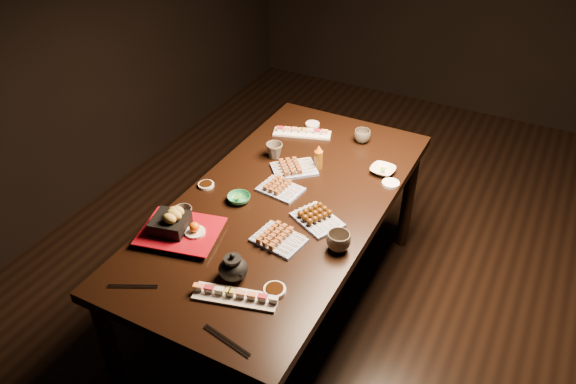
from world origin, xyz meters
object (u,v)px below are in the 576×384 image
at_px(dining_table, 283,260).
at_px(teacup_far_right, 362,136).
at_px(sushi_platter_near, 235,294).
at_px(teacup_far_left, 274,151).
at_px(teacup_near_left, 184,215).
at_px(sushi_platter_far, 302,131).
at_px(yakitori_plate_left, 294,166).
at_px(edamame_bowl_cream, 383,170).
at_px(condiment_bottle, 319,157).
at_px(edamame_bowl_green, 239,199).
at_px(yakitori_plate_center, 281,186).
at_px(teacup_mid_right, 339,241).
at_px(yakitori_plate_right, 279,237).
at_px(teapot, 233,266).
at_px(tempura_tray, 180,224).

xyz_separation_m(dining_table, teacup_far_right, (0.13, 0.68, 0.41)).
xyz_separation_m(dining_table, sushi_platter_near, (0.13, -0.63, 0.39)).
bearing_deg(teacup_far_right, teacup_far_left, -134.00).
distance_m(dining_table, teacup_near_left, 0.62).
distance_m(teacup_near_left, teacup_far_left, 0.67).
relative_size(sushi_platter_far, yakitori_plate_left, 1.47).
xyz_separation_m(edamame_bowl_cream, teacup_near_left, (-0.65, -0.78, 0.02)).
relative_size(teacup_far_right, condiment_bottle, 0.68).
xyz_separation_m(sushi_platter_near, edamame_bowl_green, (-0.31, 0.53, -0.00)).
height_order(yakitori_plate_center, yakitori_plate_left, yakitori_plate_left).
xyz_separation_m(edamame_bowl_green, teacup_mid_right, (0.54, -0.09, 0.02)).
relative_size(sushi_platter_near, teacup_far_left, 3.71).
relative_size(sushi_platter_far, teacup_far_left, 3.65).
height_order(teacup_far_right, condiment_bottle, condiment_bottle).
bearing_deg(teacup_near_left, yakitori_plate_left, 67.57).
distance_m(yakitori_plate_right, teapot, 0.28).
distance_m(edamame_bowl_cream, tempura_tray, 1.06).
bearing_deg(sushi_platter_far, edamame_bowl_green, 72.61).
height_order(dining_table, teacup_near_left, teacup_near_left).
bearing_deg(teapot, edamame_bowl_green, 144.30).
height_order(edamame_bowl_green, condiment_bottle, condiment_bottle).
xyz_separation_m(edamame_bowl_cream, tempura_tray, (-0.61, -0.86, 0.05)).
xyz_separation_m(edamame_bowl_green, teacup_near_left, (-0.14, -0.24, 0.02)).
distance_m(sushi_platter_far, yakitori_plate_center, 0.55).
bearing_deg(sushi_platter_near, yakitori_plate_center, 89.31).
bearing_deg(teacup_far_left, edamame_bowl_cream, 12.64).
bearing_deg(yakitori_plate_left, yakitori_plate_center, -124.94).
distance_m(yakitori_plate_center, edamame_bowl_cream, 0.53).
bearing_deg(tempura_tray, condiment_bottle, 55.00).
xyz_separation_m(yakitori_plate_left, tempura_tray, (-0.20, -0.68, 0.03)).
relative_size(sushi_platter_far, teapot, 2.30).
height_order(sushi_platter_near, teacup_far_left, teacup_far_left).
height_order(tempura_tray, teapot, tempura_tray).
relative_size(sushi_platter_far, teacup_near_left, 3.87).
bearing_deg(yakitori_plate_left, sushi_platter_near, -118.80).
bearing_deg(yakitori_plate_center, sushi_platter_near, -68.32).
xyz_separation_m(tempura_tray, teacup_far_right, (0.40, 1.10, -0.03)).
bearing_deg(condiment_bottle, teacup_near_left, -117.09).
relative_size(teapot, condiment_bottle, 1.05).
height_order(teacup_near_left, teacup_far_left, teacup_far_left).
relative_size(edamame_bowl_cream, teacup_far_left, 1.40).
distance_m(teacup_near_left, teacup_far_right, 1.11).
bearing_deg(teacup_near_left, yakitori_plate_center, 56.83).
relative_size(yakitori_plate_right, teacup_mid_right, 2.04).
xyz_separation_m(teacup_mid_right, condiment_bottle, (-0.34, 0.52, 0.03)).
bearing_deg(teacup_far_right, yakitori_plate_left, -115.24).
distance_m(yakitori_plate_left, tempura_tray, 0.71).
bearing_deg(dining_table, teacup_far_right, 87.03).
distance_m(yakitori_plate_left, edamame_bowl_cream, 0.44).
distance_m(sushi_platter_far, teacup_far_right, 0.33).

